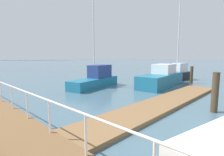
# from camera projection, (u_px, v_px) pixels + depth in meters

# --- Properties ---
(ground_plane) EXTENTS (300.00, 300.00, 0.00)m
(ground_plane) POSITION_uv_depth(u_px,v_px,m) (20.00, 86.00, 16.33)
(ground_plane) COLOR #476675
(floating_dock) EXTENTS (14.04, 2.00, 0.18)m
(floating_dock) POSITION_uv_depth(u_px,v_px,m) (162.00, 103.00, 10.04)
(floating_dock) COLOR olive
(floating_dock) RESTS_ON ground_plane
(boardwalk_railing) EXTENTS (0.06, 26.11, 1.08)m
(boardwalk_railing) POSITION_uv_depth(u_px,v_px,m) (27.00, 97.00, 6.68)
(boardwalk_railing) COLOR white
(boardwalk_railing) RESTS_ON boardwalk
(dock_piling_0) EXTENTS (0.32, 0.32, 2.04)m
(dock_piling_0) POSITION_uv_depth(u_px,v_px,m) (215.00, 92.00, 8.62)
(dock_piling_0) COLOR #473826
(dock_piling_0) RESTS_ON ground_plane
(dock_piling_3) EXTENTS (0.29, 0.29, 1.73)m
(dock_piling_3) POSITION_uv_depth(u_px,v_px,m) (156.00, 73.00, 20.40)
(dock_piling_3) COLOR brown
(dock_piling_3) RESTS_ON ground_plane
(dock_piling_4) EXTENTS (0.30, 0.30, 1.81)m
(dock_piling_4) POSITION_uv_depth(u_px,v_px,m) (191.00, 75.00, 17.80)
(dock_piling_4) COLOR #473826
(dock_piling_4) RESTS_ON ground_plane
(moored_boat_1) EXTENTS (5.81, 2.77, 7.74)m
(moored_boat_1) POSITION_uv_depth(u_px,v_px,m) (96.00, 79.00, 15.88)
(moored_boat_1) COLOR #1E6B8C
(moored_boat_1) RESTS_ON ground_plane
(moored_boat_2) EXTENTS (4.72, 2.18, 9.09)m
(moored_boat_2) POSITION_uv_depth(u_px,v_px,m) (177.00, 74.00, 20.44)
(moored_boat_2) COLOR black
(moored_boat_2) RESTS_ON ground_plane
(moored_boat_4) EXTENTS (6.93, 2.76, 2.07)m
(moored_boat_4) POSITION_uv_depth(u_px,v_px,m) (162.00, 78.00, 16.34)
(moored_boat_4) COLOR #1E6B8C
(moored_boat_4) RESTS_ON ground_plane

